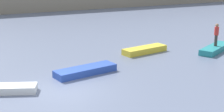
{
  "coord_description": "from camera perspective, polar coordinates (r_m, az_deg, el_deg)",
  "views": [
    {
      "loc": [
        -4.55,
        -15.48,
        6.27
      ],
      "look_at": [
        3.83,
        2.74,
        0.73
      ],
      "focal_mm": 53.8,
      "sensor_mm": 36.0,
      "label": 1
    }
  ],
  "objects": [
    {
      "name": "rowboat_teal",
      "position": [
        25.88,
        17.12,
        1.21
      ],
      "size": [
        3.79,
        2.67,
        0.42
      ],
      "primitive_type": "cube",
      "rotation": [
        0.0,
        0.0,
        0.49
      ],
      "color": "teal",
      "rests_on": "ground_plane"
    },
    {
      "name": "ground_plane",
      "position": [
        17.31,
        -7.79,
        -5.93
      ],
      "size": [
        120.0,
        120.0,
        0.0
      ],
      "primitive_type": "plane",
      "color": "slate"
    },
    {
      "name": "rowboat_yellow",
      "position": [
        24.46,
        5.57,
        1.04
      ],
      "size": [
        3.6,
        1.63,
        0.43
      ],
      "primitive_type": "cube",
      "rotation": [
        0.0,
        0.0,
        0.18
      ],
      "color": "gold",
      "rests_on": "ground_plane"
    },
    {
      "name": "person_red_shirt",
      "position": [
        25.64,
        17.32,
        3.67
      ],
      "size": [
        0.32,
        0.32,
        1.66
      ],
      "color": "#38332D",
      "rests_on": "rowboat_teal"
    },
    {
      "name": "rowboat_blue",
      "position": [
        19.74,
        -4.51,
        -2.49
      ],
      "size": [
        3.9,
        1.79,
        0.41
      ],
      "primitive_type": "cube",
      "rotation": [
        0.0,
        0.0,
        0.19
      ],
      "color": "#2B4CAD",
      "rests_on": "ground_plane"
    },
    {
      "name": "rowboat_white",
      "position": [
        17.8,
        -18.27,
        -5.35
      ],
      "size": [
        3.57,
        2.12,
        0.37
      ],
      "primitive_type": "cube",
      "rotation": [
        0.0,
        0.0,
        -0.37
      ],
      "color": "white",
      "rests_on": "ground_plane"
    }
  ]
}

